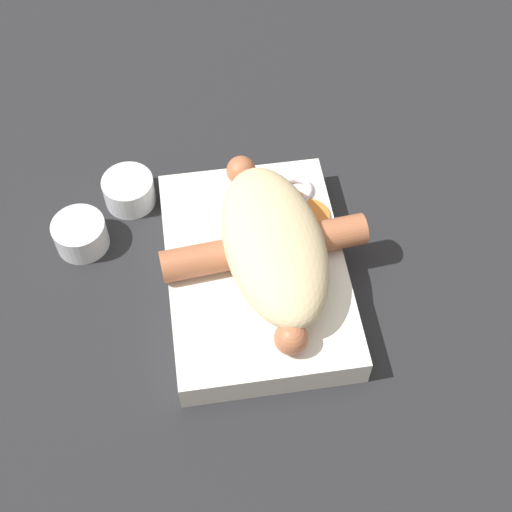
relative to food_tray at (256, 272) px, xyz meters
name	(u,v)px	position (x,y,z in m)	size (l,w,h in m)	color
ground_plane	(256,281)	(0.00, 0.00, -0.02)	(3.00, 3.00, 0.00)	#232326
food_tray	(256,272)	(0.00, 0.00, 0.00)	(0.22, 0.15, 0.03)	silver
bread_roll	(274,243)	(0.00, 0.02, 0.04)	(0.17, 0.10, 0.05)	beige
sausage	(264,248)	(-0.01, 0.01, 0.03)	(0.20, 0.18, 0.03)	#B26642
pickled_veggies	(291,205)	(-0.06, 0.04, 0.02)	(0.08, 0.07, 0.01)	orange
condiment_cup_near	(129,192)	(-0.11, -0.11, 0.00)	(0.05, 0.05, 0.03)	silver
condiment_cup_far	(81,235)	(-0.06, -0.15, 0.00)	(0.05, 0.05, 0.03)	silver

